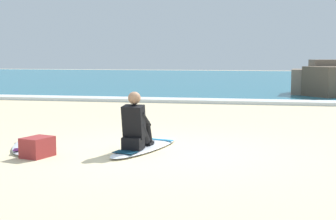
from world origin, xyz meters
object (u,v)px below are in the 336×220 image
Objects in this scene: surfboard_main at (145,147)px; surfboard_spare_near at (29,145)px; beach_bag at (38,147)px; surfer_seated at (136,126)px.

surfboard_main is 2.08m from surfboard_spare_near.
surfboard_main is 1.18× the size of surfboard_spare_near.
beach_bag reaches higher than surfboard_main.
surfer_seated reaches higher than surfboard_spare_near.
beach_bag is (-1.54, -0.95, 0.12)m from surfboard_main.
surfboard_main is 1.82m from beach_bag.
beach_bag is at bearing -155.26° from surfer_seated.
surfer_seated reaches higher than surfboard_main.
surfer_seated is (-0.10, -0.29, 0.40)m from surfboard_main.
surfer_seated is 1.97× the size of beach_bag.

